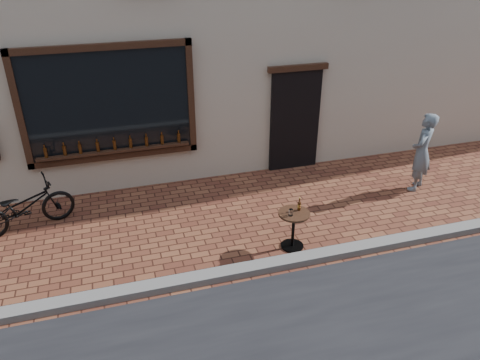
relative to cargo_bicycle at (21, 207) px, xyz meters
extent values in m
plane|color=#592A1D|center=(3.60, -2.46, -0.46)|extent=(90.00, 90.00, 0.00)
cube|color=slate|center=(3.60, -2.26, -0.40)|extent=(90.00, 0.25, 0.12)
cube|color=black|center=(1.70, 0.99, 1.39)|extent=(3.00, 0.06, 2.00)
cube|color=black|center=(1.70, 0.97, 2.45)|extent=(3.24, 0.10, 0.12)
cube|color=black|center=(1.70, 0.97, 0.33)|extent=(3.24, 0.10, 0.12)
cube|color=black|center=(0.14, 0.97, 1.39)|extent=(0.12, 0.10, 2.24)
cube|color=black|center=(3.26, 0.97, 1.39)|extent=(0.12, 0.10, 2.24)
cube|color=black|center=(1.70, 0.92, 0.46)|extent=(2.90, 0.16, 0.05)
cube|color=black|center=(5.50, 1.00, 0.64)|extent=(1.10, 0.10, 2.20)
cube|color=black|center=(5.50, 0.97, 1.80)|extent=(1.30, 0.10, 0.12)
cylinder|color=#3D1C07|center=(0.45, 0.92, 0.58)|extent=(0.06, 0.06, 0.19)
cylinder|color=#3D1C07|center=(0.76, 0.92, 0.58)|extent=(0.06, 0.06, 0.19)
cylinder|color=#3D1C07|center=(1.08, 0.92, 0.58)|extent=(0.06, 0.06, 0.19)
cylinder|color=#3D1C07|center=(1.39, 0.92, 0.58)|extent=(0.06, 0.06, 0.19)
cylinder|color=#3D1C07|center=(1.70, 0.92, 0.58)|extent=(0.06, 0.06, 0.19)
cylinder|color=#3D1C07|center=(2.01, 0.92, 0.58)|extent=(0.06, 0.06, 0.19)
cylinder|color=#3D1C07|center=(2.33, 0.92, 0.58)|extent=(0.06, 0.06, 0.19)
cylinder|color=#3D1C07|center=(2.64, 0.92, 0.58)|extent=(0.06, 0.06, 0.19)
cylinder|color=#3D1C07|center=(2.95, 0.92, 0.58)|extent=(0.06, 0.06, 0.19)
imported|color=black|center=(0.03, 0.01, -0.01)|extent=(1.82, 1.11, 0.90)
cylinder|color=black|center=(4.36, -1.82, -0.45)|extent=(0.38, 0.38, 0.03)
cylinder|color=black|center=(4.36, -1.82, -0.13)|extent=(0.05, 0.05, 0.61)
cylinder|color=black|center=(4.36, -1.82, 0.19)|extent=(0.52, 0.52, 0.03)
cylinder|color=gold|center=(4.47, -1.77, 0.29)|extent=(0.06, 0.06, 0.05)
cylinder|color=white|center=(4.28, -1.88, 0.27)|extent=(0.07, 0.07, 0.11)
imported|color=slate|center=(7.58, -0.64, 0.35)|extent=(0.71, 0.67, 1.63)
camera|label=1|loc=(1.69, -7.76, 4.25)|focal=35.00mm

